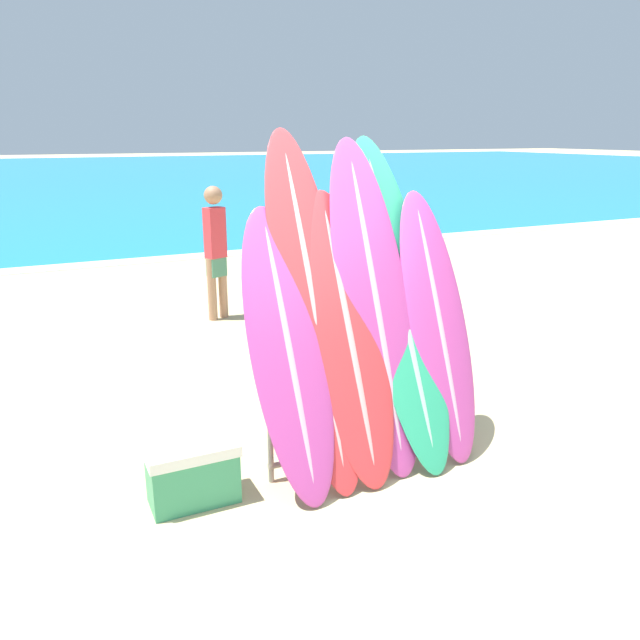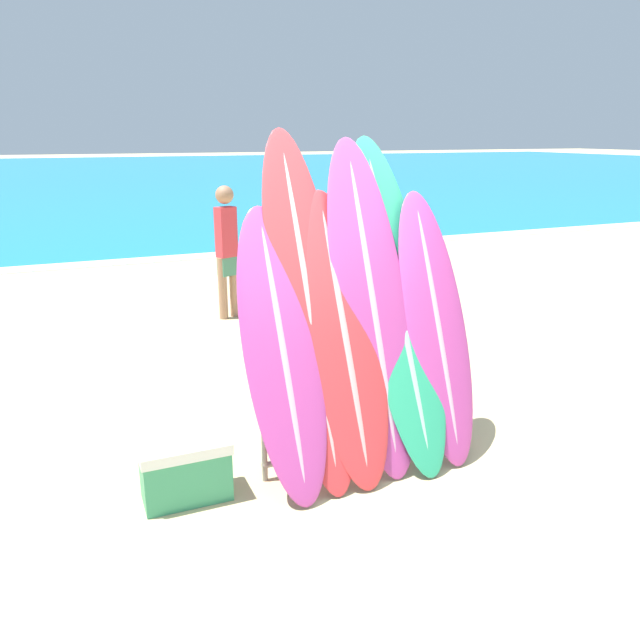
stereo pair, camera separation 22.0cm
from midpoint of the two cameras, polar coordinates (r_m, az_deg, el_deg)
name	(u,v)px [view 2 (the right image)]	position (r m, az deg, el deg)	size (l,w,h in m)	color
ground_plane	(395,485)	(4.62, 8.30, -14.71)	(160.00, 160.00, 0.00)	tan
ocean_water	(89,174)	(41.82, -20.23, 12.40)	(120.00, 60.00, 0.01)	teal
surfboard_rack	(361,403)	(4.69, 5.16, -7.59)	(1.56, 0.04, 0.88)	gray
surfboard_slot_0	(282,351)	(4.28, -2.06, -2.88)	(0.55, 1.02, 1.92)	#B23D8E
surfboard_slot_1	(308,306)	(4.41, 0.35, 1.31)	(0.54, 1.20, 2.45)	red
surfboard_slot_2	(343,336)	(4.46, 3.55, -1.45)	(0.58, 1.02, 2.01)	red
surfboard_slot_3	(372,305)	(4.59, 6.11, 1.40)	(0.58, 1.04, 2.38)	#B23D8E
surfboard_slot_4	(397,300)	(4.73, 8.36, 1.85)	(0.58, 1.27, 2.39)	#289E70
surfboard_slot_5	(436,326)	(4.83, 11.83, -0.55)	(0.52, 0.91, 1.99)	#B23D8E
person_near_water	(227,247)	(8.33, -7.78, 6.61)	(0.30, 0.25, 1.76)	#A87A5B
person_mid_beach	(327,265)	(7.51, 1.44, 5.03)	(0.27, 0.22, 1.61)	tan
cooler_box	(186,470)	(4.40, -10.76, -13.36)	(0.60, 0.32, 0.42)	#389366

